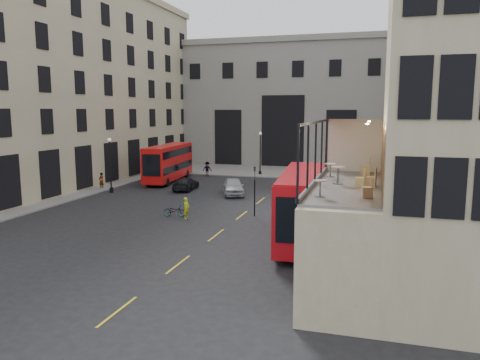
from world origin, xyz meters
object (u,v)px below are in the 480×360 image
(traffic_light_near, at_px, (255,185))
(pedestrian_c, at_px, (324,171))
(pedestrian_b, at_px, (207,169))
(traffic_light_far, at_px, (173,158))
(car_b, at_px, (290,182))
(car_a, at_px, (233,186))
(cyclist, at_px, (186,208))
(cafe_chair_a, at_px, (367,191))
(cafe_chair_c, at_px, (360,181))
(pedestrian_e, at_px, (101,181))
(street_lamp_b, at_px, (260,156))
(street_lamp_a, at_px, (111,168))
(cafe_chair_b, at_px, (371,181))
(bus_far, at_px, (169,161))
(cafe_table_near, at_px, (320,186))
(pedestrian_d, at_px, (330,170))
(bus_near, at_px, (303,202))
(cafe_table_mid, at_px, (338,172))
(cafe_table_far, at_px, (330,168))
(cafe_chair_d, at_px, (366,169))
(car_c, at_px, (186,184))
(pedestrian_a, at_px, (161,171))
(bicycle, at_px, (174,211))

(traffic_light_near, xyz_separation_m, pedestrian_c, (2.83, 21.73, -1.62))
(pedestrian_b, distance_m, pedestrian_c, 13.98)
(traffic_light_far, xyz_separation_m, car_b, (14.37, -2.87, -1.75))
(car_a, relative_size, cyclist, 2.90)
(cafe_chair_a, distance_m, cafe_chair_c, 2.56)
(car_a, bearing_deg, pedestrian_e, 162.96)
(street_lamp_b, height_order, cyclist, street_lamp_b)
(street_lamp_a, relative_size, pedestrian_c, 3.30)
(car_b, relative_size, pedestrian_c, 2.54)
(car_b, xyz_separation_m, cafe_chair_b, (8.17, -25.36, 4.19))
(bus_far, relative_size, cafe_table_near, 15.59)
(pedestrian_c, distance_m, pedestrian_d, 1.82)
(street_lamp_b, xyz_separation_m, pedestrian_b, (-5.94, -2.74, -1.51))
(cafe_chair_c, bearing_deg, bus_near, 118.07)
(pedestrian_c, height_order, cafe_table_mid, cafe_table_mid)
(street_lamp_a, xyz_separation_m, car_a, (11.78, 2.23, -1.60))
(cafe_table_near, relative_size, cafe_table_far, 0.97)
(pedestrian_b, distance_m, cafe_chair_c, 37.12)
(traffic_light_near, relative_size, cafe_chair_d, 4.01)
(street_lamp_b, distance_m, car_c, 13.55)
(bus_far, xyz_separation_m, pedestrian_b, (2.72, 5.06, -1.42))
(traffic_light_near, bearing_deg, bus_far, 133.89)
(car_a, bearing_deg, pedestrian_d, 42.98)
(bus_far, distance_m, cafe_table_far, 31.26)
(street_lamp_b, xyz_separation_m, cafe_table_mid, (12.02, -33.79, 2.74))
(traffic_light_far, relative_size, cafe_chair_d, 4.01)
(pedestrian_a, bearing_deg, pedestrian_b, 60.05)
(car_a, bearing_deg, car_b, 26.40)
(cafe_table_mid, bearing_deg, pedestrian_e, 142.52)
(traffic_light_far, relative_size, cafe_table_mid, 4.69)
(traffic_light_near, bearing_deg, car_b, 88.39)
(car_a, xyz_separation_m, cafe_chair_b, (12.75, -20.46, 4.07))
(traffic_light_near, height_order, bus_far, bus_far)
(pedestrian_a, distance_m, cafe_chair_c, 36.86)
(bus_near, bearing_deg, pedestrian_c, 93.49)
(bus_far, height_order, pedestrian_c, bus_far)
(traffic_light_near, xyz_separation_m, cafe_table_near, (6.62, -15.31, 2.62))
(bicycle, height_order, cafe_table_mid, cafe_table_mid)
(traffic_light_far, height_order, cafe_chair_b, cafe_chair_b)
(cafe_table_mid, distance_m, cafe_table_far, 2.31)
(street_lamp_a, bearing_deg, cafe_chair_c, -37.38)
(car_a, relative_size, car_b, 1.14)
(bicycle, height_order, cafe_chair_a, cafe_chair_a)
(pedestrian_b, xyz_separation_m, pedestrian_e, (-7.06, -11.86, -0.03))
(traffic_light_near, distance_m, car_b, 13.25)
(pedestrian_b, height_order, cafe_chair_d, cafe_chair_d)
(pedestrian_d, xyz_separation_m, cafe_chair_d, (4.81, -31.63, 4.08))
(cafe_chair_d, bearing_deg, bus_near, 146.30)
(bicycle, distance_m, cafe_table_mid, 16.86)
(street_lamp_a, height_order, cafe_table_mid, cafe_table_mid)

